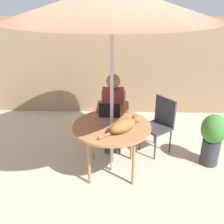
# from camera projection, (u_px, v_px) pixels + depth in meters

# --- Properties ---
(ground_plane) EXTENTS (14.00, 14.00, 0.00)m
(ground_plane) POSITION_uv_depth(u_px,v_px,m) (112.00, 170.00, 3.75)
(ground_plane) COLOR #BCAD93
(fence_back) EXTENTS (5.44, 0.08, 1.96)m
(fence_back) POSITION_uv_depth(u_px,v_px,m) (115.00, 67.00, 5.25)
(fence_back) COLOR #937756
(fence_back) RESTS_ON ground
(patio_table) EXTENTS (1.06, 1.06, 0.74)m
(patio_table) POSITION_uv_depth(u_px,v_px,m) (112.00, 129.00, 3.46)
(patio_table) COLOR #9E754C
(patio_table) RESTS_ON ground
(patio_umbrella) EXTENTS (2.41, 2.41, 2.44)m
(patio_umbrella) POSITION_uv_depth(u_px,v_px,m) (112.00, 2.00, 2.81)
(patio_umbrella) COLOR #B7B7BC
(patio_umbrella) RESTS_ON ground
(chair_occupied) EXTENTS (0.40, 0.40, 0.89)m
(chair_occupied) POSITION_uv_depth(u_px,v_px,m) (113.00, 113.00, 4.30)
(chair_occupied) COLOR #B2A899
(chair_occupied) RESTS_ON ground
(chair_empty) EXTENTS (0.56, 0.56, 0.89)m
(chair_empty) POSITION_uv_depth(u_px,v_px,m) (160.00, 121.00, 4.05)
(chair_empty) COLOR #33383F
(chair_empty) RESTS_ON ground
(person_seated) EXTENTS (0.48, 0.48, 1.23)m
(person_seated) POSITION_uv_depth(u_px,v_px,m) (113.00, 108.00, 4.09)
(person_seated) COLOR maroon
(person_seated) RESTS_ON ground
(laptop) EXTENTS (0.30, 0.26, 0.21)m
(laptop) POSITION_uv_depth(u_px,v_px,m) (109.00, 115.00, 3.58)
(laptop) COLOR gray
(laptop) RESTS_ON patio_table
(cat) EXTENTS (0.53, 0.45, 0.17)m
(cat) POSITION_uv_depth(u_px,v_px,m) (125.00, 125.00, 3.26)
(cat) COLOR olive
(cat) RESTS_ON patio_table
(potted_plant_near_fence) EXTENTS (0.37, 0.37, 0.81)m
(potted_plant_near_fence) POSITION_uv_depth(u_px,v_px,m) (213.00, 136.00, 3.72)
(potted_plant_near_fence) COLOR #33383D
(potted_plant_near_fence) RESTS_ON ground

